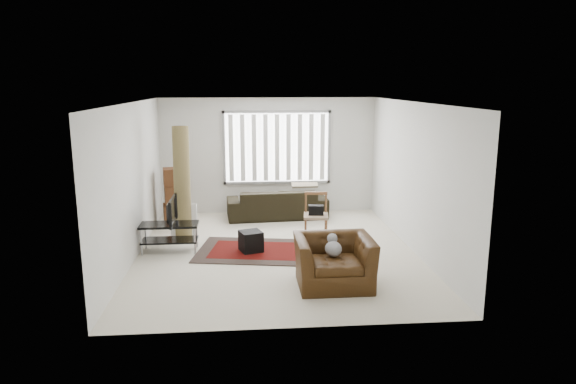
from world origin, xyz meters
The scene contains 11 objects.
room centered at (0.03, 0.51, 1.76)m, with size 6.00×6.02×2.71m.
persian_rug centered at (-0.30, 0.05, 0.01)m, with size 2.49×1.87×0.02m.
tv_stand centered at (-1.95, 0.20, 0.38)m, with size 1.05×0.47×0.52m.
tv centered at (-1.95, 0.20, 0.77)m, with size 0.85×0.11×0.49m, color black.
subwoofer centered at (-0.47, 0.03, 0.20)m, with size 0.37×0.37×0.37m, color black.
moving_boxes centered at (-2.06, 2.00, 0.58)m, with size 0.59×0.56×1.24m.
white_flatpack centered at (-1.79, 1.14, 0.33)m, with size 0.52×0.07×0.66m, color silver.
rolled_rug centered at (-1.81, 1.22, 1.11)m, with size 0.33×0.33×2.19m, color brown.
sofa centered at (0.16, 2.45, 0.43)m, with size 2.26×0.98×0.87m, color black.
side_chair centered at (0.83, 0.83, 0.49)m, with size 0.54×0.54×0.89m.
armchair centered at (0.76, -1.64, 0.43)m, with size 1.17×1.02×0.86m.
Camera 1 is at (-0.56, -8.94, 3.03)m, focal length 32.00 mm.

